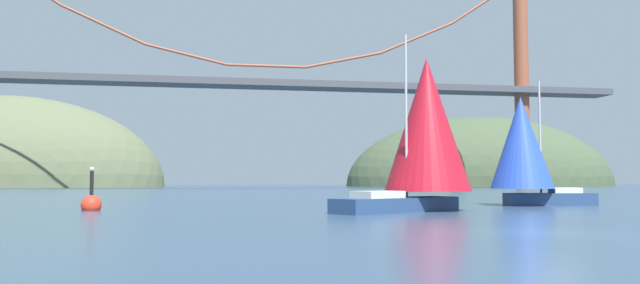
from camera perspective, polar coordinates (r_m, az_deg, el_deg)
ground_plane at (r=21.41m, az=20.30°, el=-7.76°), size 360.00×360.00×0.00m
headland_right at (r=168.96m, az=14.45°, el=-3.91°), size 71.52×44.00×36.25m
headland_left at (r=159.62m, az=-26.49°, el=-3.69°), size 69.35×44.00×41.70m
suspension_bridge at (r=115.35m, az=-4.87°, el=5.66°), size 136.68×6.00×41.80m
sailboat_blue_spinnaker at (r=43.17m, az=18.01°, el=-0.39°), size 7.05×4.44×8.22m
sailboat_crimson_sail at (r=34.96m, az=9.52°, el=1.12°), size 9.35×7.39×9.50m
channel_buoy at (r=36.62m, az=-20.08°, el=-5.30°), size 1.10×1.10×2.64m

